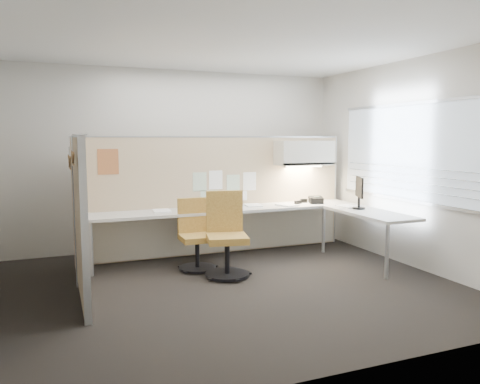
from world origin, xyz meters
name	(u,v)px	position (x,y,z in m)	size (l,w,h in m)	color
floor	(219,288)	(0.00, 0.00, -0.01)	(5.50, 4.50, 0.01)	black
ceiling	(217,41)	(0.00, 0.00, 2.80)	(5.50, 4.50, 0.01)	white
wall_back	(172,160)	(0.00, 2.25, 1.40)	(5.50, 0.02, 2.80)	beige
wall_front	(323,187)	(0.00, -2.25, 1.40)	(5.50, 0.02, 2.80)	beige
wall_right	(410,163)	(2.75, 0.00, 1.40)	(0.02, 4.50, 2.80)	beige
window_pane	(409,152)	(2.73, 0.00, 1.55)	(0.01, 2.80, 1.30)	#9FAFB9
partition_back	(218,196)	(0.55, 1.60, 0.88)	(4.10, 0.06, 1.75)	#CDB38E
partition_left	(79,215)	(-1.50, 0.50, 0.88)	(0.06, 2.20, 1.75)	#CDB38E
desk	(254,217)	(0.93, 1.13, 0.60)	(4.00, 2.07, 0.73)	beige
overhead_bin	(304,153)	(1.90, 1.39, 1.51)	(0.90, 0.36, 0.38)	beige
task_light_strip	(304,166)	(1.90, 1.39, 1.30)	(0.60, 0.06, 0.02)	#FFEABF
pinned_papers	(224,185)	(0.63, 1.57, 1.03)	(1.01, 0.00, 0.47)	#8CBF8C
poster	(108,162)	(-1.05, 1.57, 1.42)	(0.28, 0.00, 0.35)	orange
chair_left	(226,237)	(0.25, 0.43, 0.49)	(0.58, 0.60, 1.05)	black
chair_right	(196,237)	(-0.02, 0.87, 0.43)	(0.49, 0.49, 0.93)	black
monitor	(359,191)	(2.30, 0.50, 0.99)	(0.20, 0.40, 0.45)	black
phone	(316,200)	(2.03, 1.23, 0.78)	(0.25, 0.24, 0.12)	black
stapler	(298,202)	(1.75, 1.29, 0.76)	(0.14, 0.04, 0.05)	black
tape_dispenser	(304,201)	(1.90, 1.37, 0.76)	(0.10, 0.06, 0.06)	black
coat_hook	(72,174)	(-1.58, -0.36, 1.40)	(0.18, 0.49, 1.46)	silver
paper_stack_0	(162,211)	(-0.38, 1.32, 0.74)	(0.23, 0.30, 0.02)	white
paper_stack_1	(220,208)	(0.42, 1.17, 0.75)	(0.23, 0.30, 0.05)	white
paper_stack_2	(253,205)	(1.02, 1.35, 0.74)	(0.23, 0.30, 0.02)	white
paper_stack_3	(287,205)	(1.50, 1.17, 0.74)	(0.23, 0.30, 0.02)	white
paper_stack_4	(348,206)	(2.27, 0.72, 0.74)	(0.23, 0.30, 0.02)	white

